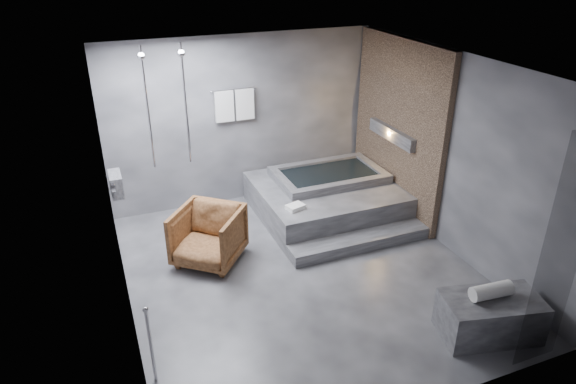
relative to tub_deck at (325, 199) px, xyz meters
name	(u,v)px	position (x,y,z in m)	size (l,w,h in m)	color
room	(324,144)	(-0.65, -1.21, 1.48)	(5.00, 5.04, 2.82)	#323235
tub_deck	(325,199)	(0.00, 0.00, 0.00)	(2.20, 2.00, 0.50)	#37373A
tub_step	(360,242)	(0.00, -1.18, -0.16)	(2.20, 0.36, 0.18)	#37373A
concrete_bench	(490,316)	(0.45, -3.37, 0.00)	(1.09, 0.60, 0.49)	#2F2F32
driftwood_chair	(208,236)	(-2.14, -0.70, 0.15)	(0.85, 0.88, 0.80)	#402210
rolled_towel	(491,291)	(0.43, -3.33, 0.33)	(0.17, 0.17, 0.49)	silver
deck_towel	(295,207)	(-0.78, -0.59, 0.28)	(0.26, 0.19, 0.07)	white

